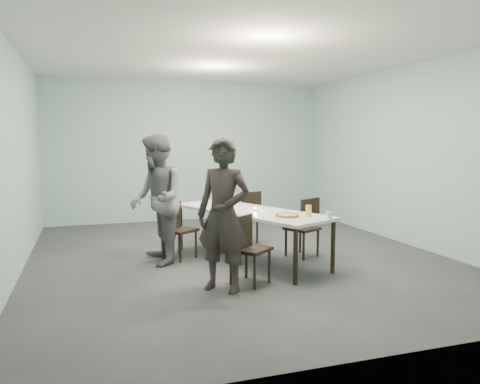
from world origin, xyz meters
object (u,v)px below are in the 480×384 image
object	(u,v)px
chair_near_right	(305,223)
tealight	(255,210)
water_tumbler	(329,215)
diner_near	(223,215)
diner_far	(157,199)
amber_tumbler	(221,202)
pizza	(287,216)
chair_far_left	(176,226)
chair_near_left	(247,245)
side_plate	(291,213)
table	(250,214)
beer_glass	(309,211)
chair_far_right	(247,214)

from	to	relation	value
chair_near_right	tealight	distance (m)	0.92
water_tumbler	diner_near	bearing A→B (deg)	-174.28
diner_far	amber_tumbler	distance (m)	1.12
tealight	water_tumbler	bearing A→B (deg)	-53.24
pizza	amber_tumbler	size ratio (longest dim) A/B	4.25
chair_far_left	amber_tumbler	distance (m)	0.85
tealight	diner_near	bearing A→B (deg)	-126.34
chair_near_right	water_tumbler	bearing A→B (deg)	54.39
diner_near	tealight	bearing A→B (deg)	95.76
chair_near_left	chair_far_left	distance (m)	1.59
chair_near_left	side_plate	distance (m)	1.05
chair_far_left	table	bearing A→B (deg)	-56.40
table	chair_far_left	size ratio (longest dim) A/B	3.15
chair_far_left	diner_near	xyz separation A→B (m)	(0.28, -1.56, 0.39)
diner_far	pizza	distance (m)	1.87
table	tealight	xyz separation A→B (m)	(0.04, -0.13, 0.08)
diner_near	pizza	world-z (taller)	diner_near
side_plate	chair_near_left	bearing A→B (deg)	-145.61
chair_far_left	chair_near_right	world-z (taller)	same
diner_near	amber_tumbler	xyz separation A→B (m)	(0.49, 1.80, -0.10)
chair_far_left	beer_glass	bearing A→B (deg)	-72.68
diner_far	chair_far_right	bearing A→B (deg)	116.42
table	tealight	bearing A→B (deg)	-74.27
chair_far_left	water_tumbler	xyz separation A→B (m)	(1.73, -1.42, 0.29)
side_plate	water_tumbler	world-z (taller)	water_tumbler
chair_far_right	tealight	xyz separation A→B (m)	(-0.31, -1.28, 0.27)
diner_far	tealight	world-z (taller)	diner_far
diner_near	beer_glass	size ratio (longest dim) A/B	11.92
chair_far_right	beer_glass	distance (m)	1.98
water_tumbler	pizza	bearing A→B (deg)	146.95
chair_far_right	side_plate	xyz separation A→B (m)	(0.07, -1.68, 0.25)
chair_near_right	chair_far_right	bearing A→B (deg)	-89.63
chair_far_right	tealight	world-z (taller)	chair_far_right
chair_far_right	table	bearing A→B (deg)	51.46
diner_near	beer_glass	world-z (taller)	diner_near
diner_far	amber_tumbler	world-z (taller)	diner_far
chair_near_right	tealight	size ratio (longest dim) A/B	15.54
tealight	diner_far	bearing A→B (deg)	163.81
table	chair_near_right	xyz separation A→B (m)	(0.90, 0.01, -0.19)
tealight	amber_tumbler	xyz separation A→B (m)	(-0.29, 0.75, 0.02)
diner_far	amber_tumbler	bearing A→B (deg)	106.73
chair_far_right	diner_far	bearing A→B (deg)	6.88
chair_near_right	beer_glass	distance (m)	0.93
chair_near_left	beer_glass	world-z (taller)	beer_glass
pizza	water_tumbler	size ratio (longest dim) A/B	3.78
chair_far_right	diner_far	world-z (taller)	diner_far
beer_glass	chair_near_right	bearing A→B (deg)	66.32
table	water_tumbler	world-z (taller)	water_tumbler
chair_near_left	diner_far	distance (m)	1.67
beer_glass	table	bearing A→B (deg)	125.05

